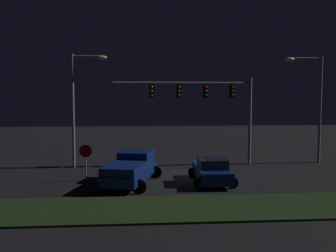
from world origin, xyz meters
name	(u,v)px	position (x,y,z in m)	size (l,w,h in m)	color
ground_plane	(187,175)	(0.00, 0.00, 0.00)	(80.00, 80.00, 0.00)	black
grass_median	(207,208)	(0.00, -7.55, 0.05)	(25.52, 4.09, 0.10)	black
pickup_truck	(131,167)	(-3.55, -2.40, 1.00)	(3.80, 5.73, 1.80)	navy
car_sedan	(212,170)	(1.19, -2.44, 0.74)	(2.54, 4.44, 1.51)	navy
traffic_signal_gantry	(206,98)	(1.86, 3.47, 5.03)	(10.32, 0.56, 6.50)	slate
street_lamp_left	(80,97)	(-7.28, 3.06, 5.11)	(2.55, 0.44, 8.12)	slate
street_lamp_right	(313,96)	(10.19, 3.75, 5.17)	(2.95, 0.44, 8.16)	slate
stop_sign	(86,156)	(-6.31, -1.47, 1.56)	(0.76, 0.08, 2.23)	slate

